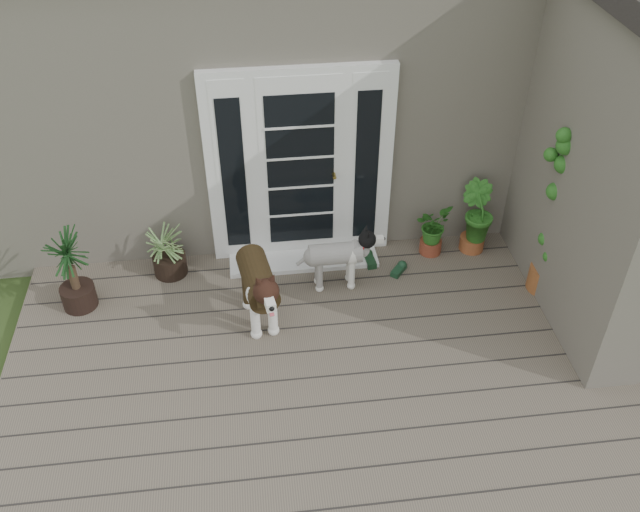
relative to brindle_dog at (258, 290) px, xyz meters
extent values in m
cube|color=#6B5B4C|center=(0.72, -1.14, -0.45)|extent=(6.20, 4.60, 0.12)
cube|color=#665E54|center=(0.72, 3.11, 1.04)|extent=(7.40, 4.00, 3.10)
cube|color=white|center=(0.52, 1.06, 0.68)|extent=(1.90, 0.14, 2.15)
cube|color=white|center=(0.52, 0.86, -0.37)|extent=(1.60, 0.40, 0.05)
imported|color=#2F651D|center=(1.93, 0.86, -0.15)|extent=(0.53, 0.53, 0.48)
imported|color=#1C641C|center=(2.40, 0.86, -0.08)|extent=(0.58, 0.58, 0.62)
imported|color=#17531D|center=(3.00, 0.86, -0.15)|extent=(0.35, 0.35, 0.49)
camera|label=1|loc=(-0.02, -5.00, 4.38)|focal=38.94mm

